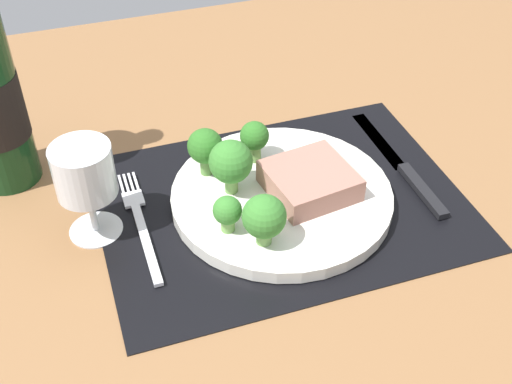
# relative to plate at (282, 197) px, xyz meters

# --- Properties ---
(ground_plane) EXTENTS (1.40, 1.10, 0.03)m
(ground_plane) POSITION_rel_plate_xyz_m (0.00, 0.00, -0.03)
(ground_plane) COLOR brown
(placemat) EXTENTS (0.43, 0.32, 0.00)m
(placemat) POSITION_rel_plate_xyz_m (0.00, 0.00, -0.01)
(placemat) COLOR black
(placemat) RESTS_ON ground_plane
(plate) EXTENTS (0.26, 0.26, 0.02)m
(plate) POSITION_rel_plate_xyz_m (0.00, 0.00, 0.00)
(plate) COLOR silver
(plate) RESTS_ON placemat
(steak) EXTENTS (0.11, 0.10, 0.03)m
(steak) POSITION_rel_plate_xyz_m (0.03, -0.01, 0.02)
(steak) COLOR #9E6B5B
(steak) RESTS_ON plate
(broccoli_near_steak) EXTENTS (0.04, 0.04, 0.06)m
(broccoli_near_steak) POSITION_rel_plate_xyz_m (-0.07, 0.06, 0.05)
(broccoli_near_steak) COLOR #5B8942
(broccoli_near_steak) RESTS_ON plate
(broccoli_front_edge) EXTENTS (0.03, 0.03, 0.04)m
(broccoli_front_edge) POSITION_rel_plate_xyz_m (-0.08, -0.04, 0.03)
(broccoli_front_edge) COLOR #6B994C
(broccoli_front_edge) RESTS_ON plate
(broccoli_center) EXTENTS (0.05, 0.05, 0.07)m
(broccoli_center) POSITION_rel_plate_xyz_m (-0.06, 0.02, 0.05)
(broccoli_center) COLOR #6B994C
(broccoli_center) RESTS_ON plate
(broccoli_near_fork) EXTENTS (0.05, 0.05, 0.06)m
(broccoli_near_fork) POSITION_rel_plate_xyz_m (-0.05, -0.07, 0.04)
(broccoli_near_fork) COLOR #6B994C
(broccoli_near_fork) RESTS_ON plate
(broccoli_back_left) EXTENTS (0.04, 0.04, 0.05)m
(broccoli_back_left) POSITION_rel_plate_xyz_m (-0.01, 0.07, 0.04)
(broccoli_back_left) COLOR #6B994C
(broccoli_back_left) RESTS_ON plate
(fork) EXTENTS (0.02, 0.19, 0.01)m
(fork) POSITION_rel_plate_xyz_m (-0.17, 0.01, -0.01)
(fork) COLOR silver
(fork) RESTS_ON placemat
(knife) EXTENTS (0.02, 0.23, 0.01)m
(knife) POSITION_rel_plate_xyz_m (0.17, 0.01, -0.00)
(knife) COLOR black
(knife) RESTS_ON placemat
(wine_glass) EXTENTS (0.07, 0.07, 0.12)m
(wine_glass) POSITION_rel_plate_xyz_m (-0.22, 0.02, 0.07)
(wine_glass) COLOR silver
(wine_glass) RESTS_ON ground_plane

